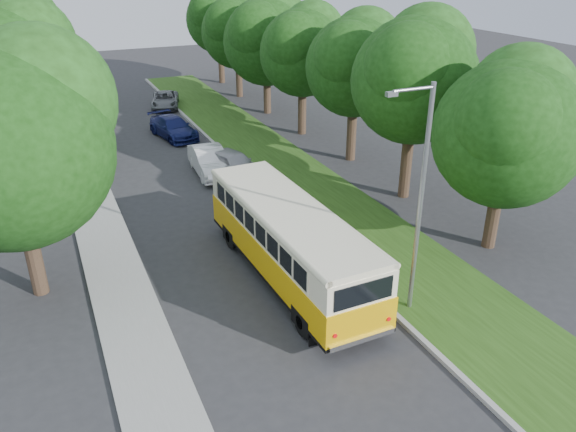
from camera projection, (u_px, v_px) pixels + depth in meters
name	position (u px, v px, depth m)	size (l,w,h in m)	color
ground	(269.00, 301.00, 20.30)	(120.00, 120.00, 0.00)	#2B2B2E
curb	(300.00, 225.00, 25.72)	(0.20, 70.00, 0.15)	gray
grass_verge	(345.00, 216.00, 26.60)	(4.50, 70.00, 0.13)	#244512
sidewalk	(112.00, 263.00, 22.61)	(2.20, 70.00, 0.12)	gray
treeline	(202.00, 52.00, 33.74)	(24.27, 41.91, 9.46)	#332319
lamppost_near	(419.00, 196.00, 17.93)	(1.71, 0.16, 8.00)	gray
lamppost_far	(72.00, 102.00, 29.96)	(1.71, 0.16, 7.50)	gray
warning_sign	(92.00, 168.00, 27.76)	(0.56, 0.10, 2.50)	gray
vintage_bus	(289.00, 243.00, 21.04)	(2.64, 10.27, 3.05)	#F7B407
car_silver	(233.00, 164.00, 31.02)	(1.81, 4.50, 1.53)	#AFAFB4
car_white	(210.00, 161.00, 31.48)	(1.61, 4.61, 1.52)	white
car_blue	(173.00, 127.00, 37.66)	(1.94, 4.78, 1.39)	navy
car_grey	(165.00, 100.00, 44.90)	(2.04, 4.43, 1.23)	slate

